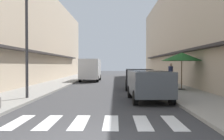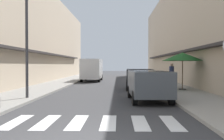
{
  "view_description": "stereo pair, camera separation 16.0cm",
  "coord_description": "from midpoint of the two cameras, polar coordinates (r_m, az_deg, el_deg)",
  "views": [
    {
      "loc": [
        0.61,
        -5.95,
        1.76
      ],
      "look_at": [
        0.42,
        8.51,
        1.48
      ],
      "focal_mm": 43.31,
      "sensor_mm": 36.0,
      "label": 1
    },
    {
      "loc": [
        0.77,
        -5.94,
        1.76
      ],
      "look_at": [
        0.42,
        8.51,
        1.48
      ],
      "focal_mm": 43.31,
      "sensor_mm": 36.0,
      "label": 2
    }
  ],
  "objects": [
    {
      "name": "cafe_umbrella",
      "position": [
        18.4,
        14.26,
        2.73
      ],
      "size": [
        2.7,
        2.7,
        2.45
      ],
      "color": "#262626",
      "rests_on": "sidewalk_right"
    },
    {
      "name": "sidewalk_right",
      "position": [
        25.42,
        9.84,
        -2.74
      ],
      "size": [
        2.85,
        66.86,
        0.12
      ],
      "primitive_type": "cube",
      "color": "#9E998E",
      "rests_on": "ground_plane"
    },
    {
      "name": "sidewalk_left",
      "position": [
        25.68,
        -11.39,
        -2.7
      ],
      "size": [
        2.85,
        66.86,
        0.12
      ],
      "primitive_type": "cube",
      "color": "gray",
      "rests_on": "ground_plane"
    },
    {
      "name": "parked_car_near",
      "position": [
        13.14,
        7.46,
        -2.55
      ],
      "size": [
        1.93,
        4.15,
        1.47
      ],
      "color": "#4C5156",
      "rests_on": "ground_plane"
    },
    {
      "name": "delivery_van",
      "position": [
        28.98,
        -4.73,
        0.41
      ],
      "size": [
        2.02,
        5.4,
        2.37
      ],
      "color": "silver",
      "rests_on": "ground_plane"
    },
    {
      "name": "ground_plane",
      "position": [
        25.12,
        -0.83,
        -2.9
      ],
      "size": [
        105.06,
        105.06,
        0.0
      ],
      "primitive_type": "plane",
      "color": "#38383A"
    },
    {
      "name": "building_row_left",
      "position": [
        28.18,
        -18.7,
        6.99
      ],
      "size": [
        5.5,
        44.98,
        9.35
      ],
      "color": "#C6B299",
      "rests_on": "ground_plane"
    },
    {
      "name": "parked_car_mid",
      "position": [
        19.21,
        5.34,
        -1.39
      ],
      "size": [
        1.92,
        4.05,
        1.47
      ],
      "color": "black",
      "rests_on": "ground_plane"
    },
    {
      "name": "building_row_right",
      "position": [
        27.8,
        17.5,
        7.94
      ],
      "size": [
        5.5,
        44.98,
        10.18
      ],
      "color": "#C6B299",
      "rests_on": "ground_plane"
    },
    {
      "name": "crosswalk",
      "position": [
        8.38,
        -4.09,
        -10.97
      ],
      "size": [
        5.2,
        2.2,
        0.01
      ],
      "color": "silver",
      "rests_on": "ground_plane"
    },
    {
      "name": "pedestrian_walking_near",
      "position": [
        20.05,
        12.06,
        -0.92
      ],
      "size": [
        0.34,
        0.34,
        1.77
      ],
      "rotation": [
        0.0,
        0.0,
        5.42
      ],
      "color": "#282B33",
      "rests_on": "sidewalk_right"
    },
    {
      "name": "street_lamp",
      "position": [
        14.1,
        -17.2,
        8.58
      ],
      "size": [
        1.19,
        0.28,
        5.75
      ],
      "color": "#38383D",
      "rests_on": "sidewalk_left"
    }
  ]
}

